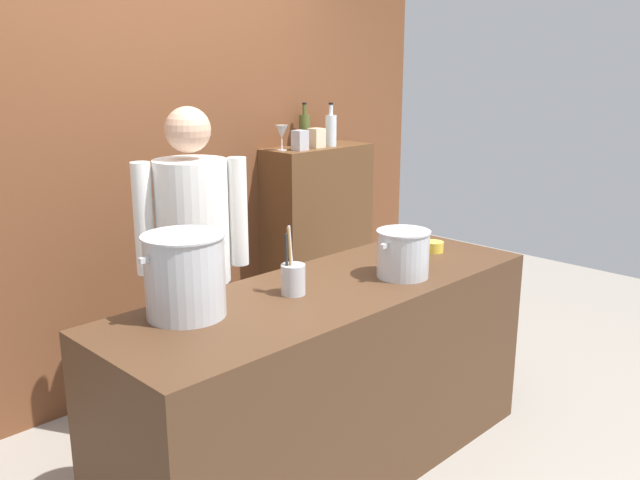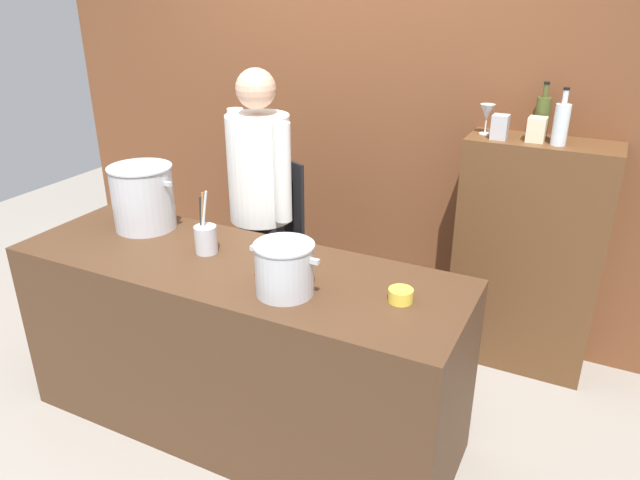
% 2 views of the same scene
% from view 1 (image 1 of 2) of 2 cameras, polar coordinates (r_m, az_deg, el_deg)
% --- Properties ---
extents(ground_plane, '(8.00, 8.00, 0.00)m').
position_cam_1_polar(ground_plane, '(3.37, 0.75, -18.61)').
color(ground_plane, gray).
extents(brick_back_panel, '(4.40, 0.10, 3.00)m').
position_cam_1_polar(brick_back_panel, '(3.93, -14.19, 9.17)').
color(brick_back_panel, brown).
rests_on(brick_back_panel, ground_plane).
extents(prep_counter, '(2.12, 0.70, 0.90)m').
position_cam_1_polar(prep_counter, '(3.14, 0.78, -11.74)').
color(prep_counter, '#472D1C').
rests_on(prep_counter, ground_plane).
extents(bar_cabinet, '(0.76, 0.32, 1.32)m').
position_cam_1_polar(bar_cabinet, '(4.60, -0.20, -0.29)').
color(bar_cabinet, brown).
rests_on(bar_cabinet, ground_plane).
extents(chef, '(0.49, 0.41, 1.66)m').
position_cam_1_polar(chef, '(3.27, -10.55, -1.25)').
color(chef, black).
rests_on(chef, ground_plane).
extents(stockpot_large, '(0.38, 0.32, 0.32)m').
position_cam_1_polar(stockpot_large, '(2.64, -11.28, -2.94)').
color(stockpot_large, '#B7BABF').
rests_on(stockpot_large, prep_counter).
extents(stockpot_small, '(0.31, 0.25, 0.22)m').
position_cam_1_polar(stockpot_small, '(3.10, 6.99, -1.14)').
color(stockpot_small, '#B7BABF').
rests_on(stockpot_small, prep_counter).
extents(utensil_crock, '(0.10, 0.10, 0.30)m').
position_cam_1_polar(utensil_crock, '(2.86, -2.29, -3.21)').
color(utensil_crock, '#B7BABF').
rests_on(utensil_crock, prep_counter).
extents(butter_jar, '(0.10, 0.10, 0.05)m').
position_cam_1_polar(butter_jar, '(3.55, 9.55, -0.56)').
color(butter_jar, yellow).
rests_on(butter_jar, prep_counter).
extents(wine_bottle_olive, '(0.07, 0.07, 0.28)m').
position_cam_1_polar(wine_bottle_olive, '(4.49, -1.31, 9.28)').
color(wine_bottle_olive, '#475123').
rests_on(wine_bottle_olive, bar_cabinet).
extents(wine_bottle_clear, '(0.07, 0.07, 0.28)m').
position_cam_1_polar(wine_bottle_clear, '(4.47, 0.92, 9.25)').
color(wine_bottle_clear, silver).
rests_on(wine_bottle_clear, bar_cabinet).
extents(wine_glass_wide, '(0.08, 0.08, 0.16)m').
position_cam_1_polar(wine_glass_wide, '(4.26, -3.24, 8.98)').
color(wine_glass_wide, silver).
rests_on(wine_glass_wide, bar_cabinet).
extents(spice_tin_cream, '(0.09, 0.09, 0.12)m').
position_cam_1_polar(spice_tin_cream, '(4.41, -0.31, 8.58)').
color(spice_tin_cream, beige).
rests_on(spice_tin_cream, bar_cabinet).
extents(spice_tin_silver, '(0.08, 0.08, 0.12)m').
position_cam_1_polar(spice_tin_silver, '(4.27, -1.69, 8.37)').
color(spice_tin_silver, '#B2B2B7').
rests_on(spice_tin_silver, bar_cabinet).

